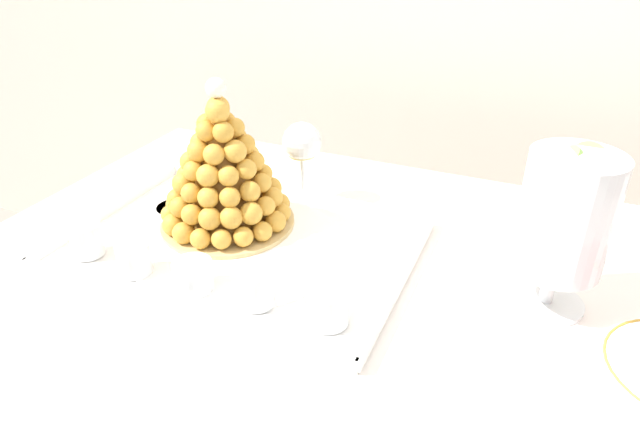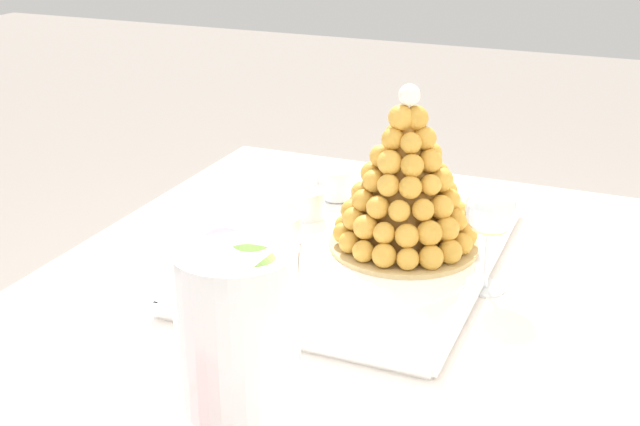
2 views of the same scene
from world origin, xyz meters
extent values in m
cylinder|color=brown|center=(-0.63, -0.36, 0.37)|extent=(0.04, 0.04, 0.74)
cylinder|color=brown|center=(-0.63, 0.36, 0.37)|extent=(0.04, 0.04, 0.74)
cube|color=brown|center=(0.00, 0.00, 0.75)|extent=(1.38, 0.84, 0.02)
cube|color=white|center=(0.00, 0.00, 0.76)|extent=(1.44, 0.90, 0.00)
cube|color=white|center=(0.00, -0.45, 0.59)|extent=(1.44, 0.01, 0.32)
cube|color=white|center=(-0.72, 0.00, 0.59)|extent=(0.01, 0.90, 0.32)
cube|color=white|center=(-0.26, 0.00, 0.76)|extent=(0.57, 0.40, 0.01)
cube|color=white|center=(-0.26, -0.20, 0.78)|extent=(0.57, 0.01, 0.02)
cube|color=white|center=(-0.26, 0.20, 0.78)|extent=(0.57, 0.01, 0.02)
cube|color=white|center=(-0.55, 0.00, 0.78)|extent=(0.01, 0.40, 0.02)
cube|color=white|center=(0.02, 0.00, 0.78)|extent=(0.01, 0.40, 0.02)
cylinder|color=white|center=(-0.26, 0.00, 0.77)|extent=(0.37, 0.37, 0.00)
cylinder|color=tan|center=(-0.32, 0.05, 0.77)|extent=(0.24, 0.24, 0.01)
cone|color=#B67C2D|center=(-0.32, 0.05, 0.89)|extent=(0.17, 0.17, 0.22)
sphere|color=gold|center=(-0.22, 0.05, 0.80)|extent=(0.04, 0.04, 0.04)
sphere|color=gold|center=(-0.23, 0.09, 0.79)|extent=(0.03, 0.03, 0.03)
sphere|color=gold|center=(-0.25, 0.12, 0.79)|extent=(0.04, 0.04, 0.04)
sphere|color=gold|center=(-0.28, 0.14, 0.80)|extent=(0.04, 0.04, 0.04)
sphere|color=gold|center=(-0.31, 0.15, 0.80)|extent=(0.04, 0.04, 0.04)
sphere|color=gold|center=(-0.35, 0.15, 0.79)|extent=(0.04, 0.04, 0.04)
sphere|color=gold|center=(-0.38, 0.13, 0.80)|extent=(0.03, 0.03, 0.03)
sphere|color=gold|center=(-0.40, 0.11, 0.80)|extent=(0.04, 0.04, 0.04)
sphere|color=gold|center=(-0.42, 0.07, 0.79)|extent=(0.03, 0.03, 0.03)
sphere|color=gold|center=(-0.42, 0.04, 0.80)|extent=(0.04, 0.04, 0.04)
sphere|color=gold|center=(-0.40, 0.00, 0.80)|extent=(0.03, 0.03, 0.03)
sphere|color=gold|center=(-0.38, -0.02, 0.80)|extent=(0.04, 0.04, 0.04)
sphere|color=gold|center=(-0.35, -0.04, 0.79)|extent=(0.04, 0.04, 0.04)
sphere|color=gold|center=(-0.31, -0.04, 0.79)|extent=(0.04, 0.04, 0.04)
sphere|color=gold|center=(-0.28, -0.03, 0.80)|extent=(0.03, 0.03, 0.03)
sphere|color=gold|center=(-0.25, -0.01, 0.80)|extent=(0.03, 0.03, 0.03)
sphere|color=gold|center=(-0.23, 0.02, 0.79)|extent=(0.03, 0.03, 0.03)
sphere|color=gold|center=(-0.24, 0.08, 0.83)|extent=(0.04, 0.04, 0.04)
sphere|color=gold|center=(-0.26, 0.11, 0.83)|extent=(0.04, 0.04, 0.04)
sphere|color=gold|center=(-0.29, 0.13, 0.83)|extent=(0.04, 0.04, 0.04)
sphere|color=gold|center=(-0.32, 0.14, 0.83)|extent=(0.04, 0.04, 0.04)
sphere|color=gold|center=(-0.36, 0.13, 0.83)|extent=(0.04, 0.04, 0.04)
sphere|color=gold|center=(-0.38, 0.11, 0.83)|extent=(0.04, 0.04, 0.04)
sphere|color=gold|center=(-0.40, 0.08, 0.83)|extent=(0.04, 0.04, 0.04)
sphere|color=gold|center=(-0.40, 0.04, 0.83)|extent=(0.04, 0.04, 0.04)
sphere|color=gold|center=(-0.39, 0.01, 0.83)|extent=(0.04, 0.04, 0.04)
sphere|color=gold|center=(-0.37, -0.02, 0.83)|extent=(0.04, 0.04, 0.04)
sphere|color=gold|center=(-0.33, -0.03, 0.83)|extent=(0.04, 0.04, 0.04)
sphere|color=gold|center=(-0.30, -0.03, 0.83)|extent=(0.04, 0.04, 0.04)
sphere|color=gold|center=(-0.27, -0.01, 0.83)|extent=(0.04, 0.04, 0.04)
sphere|color=gold|center=(-0.25, 0.01, 0.83)|extent=(0.04, 0.04, 0.04)
sphere|color=gold|center=(-0.24, 0.05, 0.83)|extent=(0.03, 0.03, 0.03)
sphere|color=gold|center=(-0.27, 0.10, 0.86)|extent=(0.03, 0.03, 0.03)
sphere|color=gold|center=(-0.30, 0.12, 0.86)|extent=(0.04, 0.04, 0.04)
sphere|color=gold|center=(-0.33, 0.12, 0.86)|extent=(0.04, 0.04, 0.04)
sphere|color=gold|center=(-0.36, 0.11, 0.86)|extent=(0.04, 0.04, 0.04)
sphere|color=gold|center=(-0.39, 0.08, 0.86)|extent=(0.04, 0.04, 0.04)
sphere|color=gold|center=(-0.39, 0.04, 0.86)|extent=(0.04, 0.04, 0.04)
sphere|color=gold|center=(-0.37, 0.01, 0.86)|extent=(0.04, 0.04, 0.04)
sphere|color=gold|center=(-0.34, -0.01, 0.86)|extent=(0.03, 0.03, 0.03)
sphere|color=gold|center=(-0.31, -0.01, 0.86)|extent=(0.04, 0.04, 0.04)
sphere|color=gold|center=(-0.27, 0.00, 0.86)|extent=(0.04, 0.04, 0.04)
sphere|color=gold|center=(-0.25, 0.03, 0.86)|extent=(0.04, 0.04, 0.04)
sphere|color=gold|center=(-0.25, 0.07, 0.86)|extent=(0.03, 0.03, 0.03)
sphere|color=gold|center=(-0.29, 0.10, 0.89)|extent=(0.03, 0.03, 0.03)
sphere|color=gold|center=(-0.33, 0.11, 0.89)|extent=(0.04, 0.04, 0.04)
sphere|color=gold|center=(-0.36, 0.10, 0.89)|extent=(0.04, 0.04, 0.04)
sphere|color=gold|center=(-0.37, 0.07, 0.89)|extent=(0.04, 0.04, 0.04)
sphere|color=gold|center=(-0.37, 0.03, 0.89)|extent=(0.04, 0.04, 0.04)
sphere|color=gold|center=(-0.35, 0.01, 0.89)|extent=(0.03, 0.03, 0.03)
sphere|color=gold|center=(-0.31, 0.00, 0.89)|extent=(0.04, 0.04, 0.04)
sphere|color=gold|center=(-0.28, 0.01, 0.89)|extent=(0.04, 0.04, 0.04)
sphere|color=gold|center=(-0.27, 0.04, 0.89)|extent=(0.04, 0.04, 0.04)
sphere|color=gold|center=(-0.27, 0.08, 0.89)|extent=(0.04, 0.04, 0.04)
sphere|color=gold|center=(-0.31, 0.09, 0.92)|extent=(0.04, 0.04, 0.04)
sphere|color=gold|center=(-0.35, 0.08, 0.92)|extent=(0.04, 0.04, 0.04)
sphere|color=gold|center=(-0.36, 0.05, 0.92)|extent=(0.04, 0.04, 0.04)
sphere|color=gold|center=(-0.34, 0.02, 0.92)|extent=(0.04, 0.04, 0.04)
sphere|color=gold|center=(-0.31, 0.02, 0.92)|extent=(0.04, 0.04, 0.04)
sphere|color=gold|center=(-0.28, 0.04, 0.92)|extent=(0.04, 0.04, 0.04)
sphere|color=gold|center=(-0.28, 0.07, 0.92)|extent=(0.04, 0.04, 0.04)
sphere|color=gold|center=(-0.32, 0.08, 0.96)|extent=(0.04, 0.04, 0.04)
sphere|color=gold|center=(-0.35, 0.06, 0.96)|extent=(0.04, 0.04, 0.04)
sphere|color=gold|center=(-0.33, 0.03, 0.95)|extent=(0.03, 0.03, 0.03)
sphere|color=gold|center=(-0.30, 0.04, 0.96)|extent=(0.04, 0.04, 0.04)
sphere|color=gold|center=(-0.30, 0.07, 0.95)|extent=(0.03, 0.03, 0.03)
sphere|color=gold|center=(-0.33, 0.06, 0.99)|extent=(0.04, 0.04, 0.04)
sphere|color=gold|center=(-0.31, 0.04, 0.99)|extent=(0.04, 0.04, 0.04)
sphere|color=white|center=(-0.32, 0.05, 1.02)|extent=(0.03, 0.03, 0.03)
cylinder|color=silver|center=(-0.48, -0.12, 0.80)|extent=(0.05, 0.05, 0.06)
cylinder|color=brown|center=(-0.48, -0.12, 0.78)|extent=(0.05, 0.05, 0.02)
cylinder|color=#8C603D|center=(-0.48, -0.12, 0.80)|extent=(0.05, 0.05, 0.02)
sphere|color=brown|center=(-0.48, -0.13, 0.81)|extent=(0.01, 0.01, 0.01)
cylinder|color=silver|center=(-0.37, -0.14, 0.79)|extent=(0.05, 0.05, 0.05)
cylinder|color=#F4EAC6|center=(-0.37, -0.14, 0.78)|extent=(0.05, 0.05, 0.02)
cylinder|color=white|center=(-0.37, -0.14, 0.80)|extent=(0.05, 0.05, 0.02)
sphere|color=brown|center=(-0.37, -0.14, 0.81)|extent=(0.01, 0.01, 0.01)
cylinder|color=silver|center=(-0.26, -0.13, 0.79)|extent=(0.06, 0.06, 0.05)
cylinder|color=brown|center=(-0.26, -0.13, 0.78)|extent=(0.05, 0.05, 0.02)
cylinder|color=#8C603D|center=(-0.26, -0.13, 0.80)|extent=(0.05, 0.05, 0.01)
sphere|color=brown|center=(-0.25, -0.13, 0.81)|extent=(0.02, 0.02, 0.02)
cylinder|color=silver|center=(-0.16, -0.13, 0.80)|extent=(0.05, 0.05, 0.06)
cylinder|color=#F4EAC6|center=(-0.16, -0.13, 0.78)|extent=(0.05, 0.05, 0.02)
cylinder|color=white|center=(-0.16, -0.13, 0.80)|extent=(0.05, 0.05, 0.02)
sphere|color=brown|center=(-0.16, -0.13, 0.81)|extent=(0.01, 0.01, 0.01)
cylinder|color=silver|center=(-0.05, -0.13, 0.80)|extent=(0.06, 0.06, 0.05)
cylinder|color=brown|center=(-0.05, -0.13, 0.78)|extent=(0.05, 0.05, 0.02)
cylinder|color=#8C603D|center=(-0.05, -0.13, 0.80)|extent=(0.05, 0.05, 0.02)
sphere|color=brown|center=(-0.05, -0.13, 0.81)|extent=(0.02, 0.02, 0.02)
cylinder|color=white|center=(-0.42, 0.04, 0.78)|extent=(0.08, 0.08, 0.02)
cylinder|color=#F2CC59|center=(-0.42, 0.04, 0.79)|extent=(0.07, 0.07, 0.00)
cylinder|color=white|center=(0.23, 0.05, 0.80)|extent=(0.02, 0.02, 0.06)
cylinder|color=white|center=(0.23, 0.05, 0.91)|extent=(0.13, 0.13, 0.17)
cylinder|color=yellow|center=(0.25, 0.04, 0.84)|extent=(0.06, 0.05, 0.05)
cylinder|color=brown|center=(0.22, 0.06, 0.84)|extent=(0.05, 0.04, 0.05)
cylinder|color=yellow|center=(0.22, 0.04, 0.84)|extent=(0.05, 0.05, 0.05)
cylinder|color=yellow|center=(0.24, 0.06, 0.86)|extent=(0.05, 0.04, 0.06)
cylinder|color=yellow|center=(0.22, 0.07, 0.86)|extent=(0.05, 0.05, 0.02)
cylinder|color=#72B2E0|center=(0.21, 0.04, 0.86)|extent=(0.06, 0.04, 0.06)
cylinder|color=yellow|center=(0.24, 0.03, 0.86)|extent=(0.05, 0.04, 0.04)
cylinder|color=brown|center=(0.24, 0.08, 0.88)|extent=(0.06, 0.04, 0.06)
cylinder|color=#9ED860|center=(0.20, 0.06, 0.88)|extent=(0.06, 0.05, 0.05)
cylinder|color=#72B2E0|center=(0.21, 0.02, 0.88)|extent=(0.05, 0.05, 0.04)
cylinder|color=yellow|center=(0.25, 0.05, 0.88)|extent=(0.05, 0.05, 0.05)
cylinder|color=pink|center=(0.23, 0.07, 0.90)|extent=(0.06, 0.04, 0.06)
cylinder|color=yellow|center=(0.21, 0.05, 0.90)|extent=(0.06, 0.05, 0.05)
cylinder|color=#F9A54C|center=(0.23, 0.03, 0.90)|extent=(0.05, 0.05, 0.04)
cylinder|color=#72B2E0|center=(0.26, 0.05, 0.90)|extent=(0.06, 0.05, 0.07)
cylinder|color=#F9A54C|center=(0.21, 0.06, 0.92)|extent=(0.05, 0.05, 0.06)
cylinder|color=#72B2E0|center=(0.23, 0.03, 0.92)|extent=(0.05, 0.05, 0.05)
cylinder|color=#F9A54C|center=(0.24, 0.05, 0.92)|extent=(0.05, 0.05, 0.05)
cylinder|color=#E54C47|center=(0.20, 0.05, 0.94)|extent=(0.05, 0.05, 0.02)
cylinder|color=#E54C47|center=(0.22, 0.03, 0.94)|extent=(0.05, 0.05, 0.04)
cylinder|color=pink|center=(0.26, 0.05, 0.94)|extent=(0.06, 0.05, 0.06)
cylinder|color=brown|center=(0.23, 0.07, 0.94)|extent=(0.06, 0.05, 0.05)
cylinder|color=#D199D8|center=(0.20, 0.04, 0.96)|extent=(0.05, 0.05, 0.04)
cylinder|color=pink|center=(0.26, 0.03, 0.96)|extent=(0.05, 0.05, 0.04)
cylinder|color=#72B2E0|center=(0.24, 0.07, 0.96)|extent=(0.06, 0.04, 0.06)
cylinder|color=#D199D8|center=(0.21, 0.03, 0.98)|extent=(0.06, 0.05, 0.05)
cylinder|color=pink|center=(0.25, 0.04, 0.98)|extent=(0.05, 0.04, 0.03)
cylinder|color=#9ED860|center=(0.24, 0.08, 0.98)|extent=(0.05, 0.05, 0.05)
cylinder|color=#9ED860|center=(0.22, 0.06, 0.98)|extent=(0.05, 0.05, 0.05)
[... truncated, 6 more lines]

